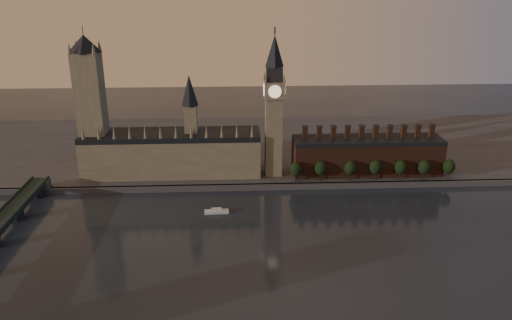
% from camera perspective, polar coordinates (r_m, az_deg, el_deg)
% --- Properties ---
extents(ground, '(900.00, 900.00, 0.00)m').
position_cam_1_polar(ground, '(276.50, 1.69, -10.85)').
color(ground, black).
rests_on(ground, ground).
extents(north_bank, '(900.00, 182.00, 4.00)m').
position_cam_1_polar(north_bank, '(437.87, -0.05, 1.45)').
color(north_bank, '#4A4A4F').
rests_on(north_bank, ground).
extents(palace_of_westminster, '(130.00, 30.30, 74.00)m').
position_cam_1_polar(palace_of_westminster, '(374.09, -9.50, 1.03)').
color(palace_of_westminster, gray).
rests_on(palace_of_westminster, north_bank).
extents(victoria_tower, '(24.00, 24.00, 108.00)m').
position_cam_1_polar(victoria_tower, '(374.81, -18.35, 6.28)').
color(victoria_tower, gray).
rests_on(victoria_tower, north_bank).
extents(big_ben, '(15.00, 15.00, 107.00)m').
position_cam_1_polar(big_ben, '(357.89, 2.06, 6.30)').
color(big_ben, gray).
rests_on(big_ben, north_bank).
extents(chimney_block, '(110.00, 25.00, 37.00)m').
position_cam_1_polar(chimney_block, '(381.14, 12.54, 0.57)').
color(chimney_block, '#4A291C').
rests_on(chimney_block, north_bank).
extents(embankment_tree_0, '(8.60, 8.60, 14.88)m').
position_cam_1_polar(embankment_tree_0, '(356.99, 4.57, -1.09)').
color(embankment_tree_0, black).
rests_on(embankment_tree_0, north_bank).
extents(embankment_tree_1, '(8.60, 8.60, 14.88)m').
position_cam_1_polar(embankment_tree_1, '(361.26, 7.39, -0.93)').
color(embankment_tree_1, black).
rests_on(embankment_tree_1, north_bank).
extents(embankment_tree_2, '(8.60, 8.60, 14.88)m').
position_cam_1_polar(embankment_tree_2, '(364.73, 10.73, -0.92)').
color(embankment_tree_2, black).
rests_on(embankment_tree_2, north_bank).
extents(embankment_tree_3, '(8.60, 8.60, 14.88)m').
position_cam_1_polar(embankment_tree_3, '(370.00, 13.49, -0.82)').
color(embankment_tree_3, black).
rests_on(embankment_tree_3, north_bank).
extents(embankment_tree_4, '(8.60, 8.60, 14.88)m').
position_cam_1_polar(embankment_tree_4, '(374.90, 16.19, -0.80)').
color(embankment_tree_4, black).
rests_on(embankment_tree_4, north_bank).
extents(embankment_tree_5, '(8.60, 8.60, 14.88)m').
position_cam_1_polar(embankment_tree_5, '(380.04, 18.66, -0.79)').
color(embankment_tree_5, black).
rests_on(embankment_tree_5, north_bank).
extents(embankment_tree_6, '(8.60, 8.60, 14.88)m').
position_cam_1_polar(embankment_tree_6, '(387.54, 21.20, -0.70)').
color(embankment_tree_6, black).
rests_on(embankment_tree_6, north_bank).
extents(river_boat, '(15.74, 5.11, 3.11)m').
position_cam_1_polar(river_boat, '(322.83, -4.53, -5.85)').
color(river_boat, silver).
rests_on(river_boat, ground).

